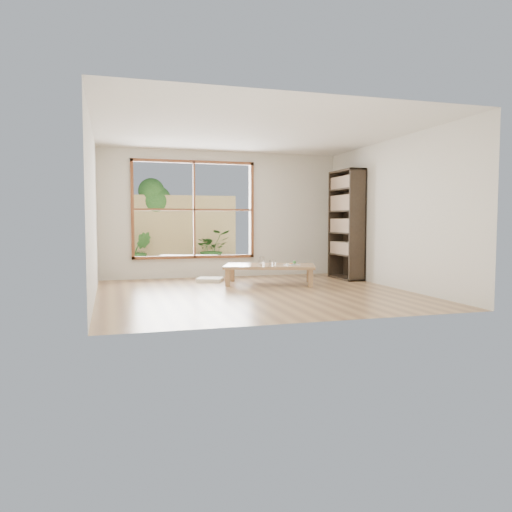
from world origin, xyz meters
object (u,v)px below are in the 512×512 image
(low_table, at_px, (270,267))
(food_tray, at_px, (292,264))
(garden_bench, at_px, (188,258))
(bookshelf, at_px, (346,225))

(low_table, relative_size, food_tray, 6.70)
(low_table, bearing_deg, food_tray, -5.20)
(garden_bench, bearing_deg, bookshelf, -10.56)
(food_tray, bearing_deg, garden_bench, 114.97)
(food_tray, bearing_deg, bookshelf, 13.99)
(low_table, relative_size, bookshelf, 0.85)
(bookshelf, bearing_deg, garden_bench, 147.58)
(low_table, relative_size, garden_bench, 1.46)
(bookshelf, relative_size, garden_bench, 1.72)
(low_table, distance_m, food_tray, 0.42)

